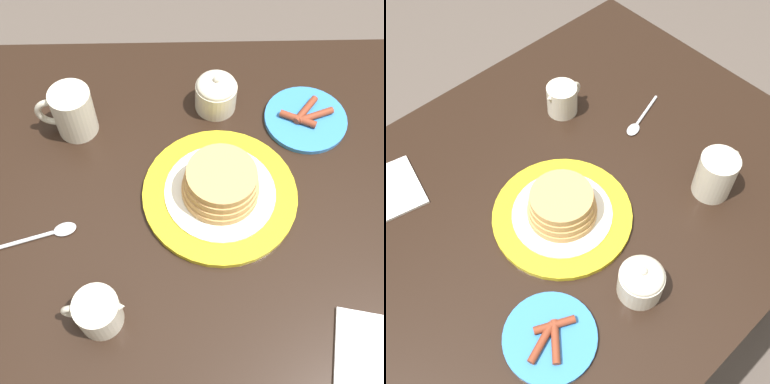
{
  "view_description": "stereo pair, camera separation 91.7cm",
  "coord_description": "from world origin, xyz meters",
  "views": [
    {
      "loc": [
        0.07,
        0.4,
        1.5
      ],
      "look_at": [
        0.06,
        -0.02,
        0.76
      ],
      "focal_mm": 45.0,
      "sensor_mm": 36.0,
      "label": 1
    },
    {
      "loc": [
        -0.31,
        -0.43,
        1.56
      ],
      "look_at": [
        0.06,
        -0.02,
        0.76
      ],
      "focal_mm": 45.0,
      "sensor_mm": 36.0,
      "label": 2
    }
  ],
  "objects": [
    {
      "name": "ground_plane",
      "position": [
        0.0,
        0.0,
        0.0
      ],
      "size": [
        8.0,
        8.0,
        0.0
      ],
      "primitive_type": "plane",
      "color": "#51473F"
    },
    {
      "name": "dining_table",
      "position": [
        0.0,
        0.0,
        0.61
      ],
      "size": [
        1.22,
        0.86,
        0.73
      ],
      "color": "black",
      "rests_on": "ground_plane"
    },
    {
      "name": "side_plate_bacon",
      "position": [
        -0.17,
        -0.2,
        0.74
      ],
      "size": [
        0.16,
        0.16,
        0.02
      ],
      "color": "#337AC6",
      "rests_on": "dining_table"
    },
    {
      "name": "pancake_plate",
      "position": [
        0.01,
        -0.03,
        0.76
      ],
      "size": [
        0.28,
        0.28,
        0.08
      ],
      "color": "gold",
      "rests_on": "dining_table"
    },
    {
      "name": "spoon",
      "position": [
        0.31,
        0.04,
        0.74
      ],
      "size": [
        0.14,
        0.06,
        0.01
      ],
      "color": "silver",
      "rests_on": "dining_table"
    },
    {
      "name": "sugar_bowl",
      "position": [
        0.01,
        -0.24,
        0.77
      ],
      "size": [
        0.08,
        0.08,
        0.08
      ],
      "color": "beige",
      "rests_on": "dining_table"
    },
    {
      "name": "creamer_pitcher",
      "position": [
        0.21,
        0.19,
        0.77
      ],
      "size": [
        0.1,
        0.07,
        0.08
      ],
      "color": "beige",
      "rests_on": "dining_table"
    },
    {
      "name": "coffee_mug",
      "position": [
        0.29,
        -0.19,
        0.78
      ],
      "size": [
        0.11,
        0.08,
        0.1
      ],
      "color": "beige",
      "rests_on": "dining_table"
    }
  ]
}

